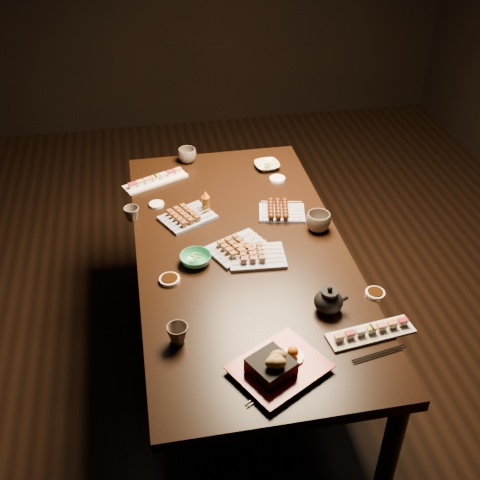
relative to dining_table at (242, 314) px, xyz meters
name	(u,v)px	position (x,y,z in m)	size (l,w,h in m)	color
ground	(274,309)	(0.26, 0.40, -0.38)	(5.00, 5.00, 0.00)	black
dining_table	(242,314)	(0.00, 0.00, 0.00)	(0.90, 1.80, 0.75)	black
sushi_platter_near	(371,331)	(0.37, -0.58, 0.39)	(0.33, 0.09, 0.04)	white
sushi_platter_far	(155,179)	(-0.33, 0.64, 0.40)	(0.33, 0.09, 0.04)	white
yakitori_plate_center	(238,244)	(-0.02, 0.01, 0.41)	(0.24, 0.18, 0.06)	#828EB6
yakitori_plate_right	(257,253)	(0.05, -0.07, 0.41)	(0.24, 0.17, 0.06)	#828EB6
yakitori_plate_left	(187,214)	(-0.20, 0.28, 0.40)	(0.23, 0.17, 0.06)	#828EB6
tsukune_plate	(282,209)	(0.23, 0.24, 0.40)	(0.21, 0.15, 0.05)	#828EB6
edamame_bowl_green	(196,259)	(-0.21, -0.05, 0.40)	(0.13, 0.13, 0.04)	#309568
edamame_bowl_cream	(267,166)	(0.26, 0.68, 0.39)	(0.13, 0.13, 0.03)	beige
tempura_tray	(280,360)	(0.00, -0.69, 0.43)	(0.30, 0.24, 0.11)	black
teacup_near_left	(178,334)	(-0.32, -0.49, 0.41)	(0.08, 0.08, 0.07)	#52483F
teacup_mid_right	(318,222)	(0.36, 0.09, 0.42)	(0.11, 0.11, 0.09)	#52483F
teacup_far_left	(132,214)	(-0.45, 0.32, 0.41)	(0.07, 0.07, 0.07)	#52483F
teacup_far_right	(187,155)	(-0.14, 0.82, 0.41)	(0.10, 0.10, 0.08)	#52483F
teapot	(329,299)	(0.25, -0.42, 0.43)	(0.13, 0.13, 0.11)	black
condiment_bottle	(206,202)	(-0.11, 0.32, 0.43)	(0.04, 0.04, 0.12)	brown
sauce_dish_west	(170,280)	(-0.33, -0.15, 0.38)	(0.08, 0.08, 0.01)	white
sauce_dish_east	(277,179)	(0.29, 0.55, 0.38)	(0.08, 0.08, 0.01)	white
sauce_dish_se	(375,293)	(0.46, -0.38, 0.38)	(0.08, 0.08, 0.01)	white
sauce_dish_nw	(157,204)	(-0.34, 0.42, 0.38)	(0.07, 0.07, 0.01)	white
chopsticks_near	(270,391)	(-0.05, -0.77, 0.38)	(0.20, 0.02, 0.01)	black
chopsticks_se	(379,354)	(0.36, -0.68, 0.38)	(0.21, 0.02, 0.01)	black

